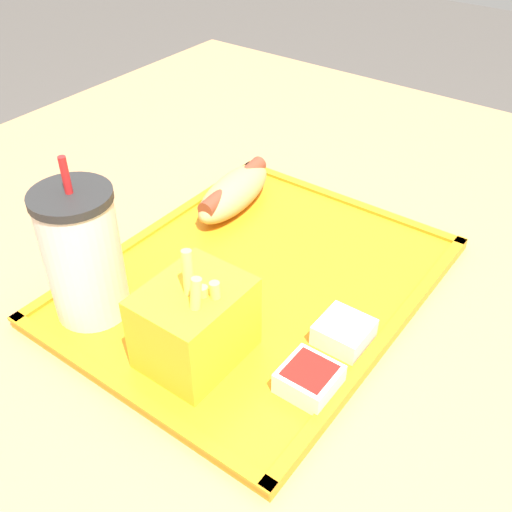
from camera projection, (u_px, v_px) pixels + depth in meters
dining_table at (269, 483)px, 0.85m from camera, size 1.22×1.18×0.72m
food_tray at (256, 282)px, 0.64m from camera, size 0.39×0.31×0.01m
soda_cup at (83, 254)px, 0.56m from camera, size 0.07×0.07×0.17m
hot_dog_far at (234, 191)px, 0.74m from camera, size 0.15×0.07×0.04m
fries_carton at (198, 325)px, 0.52m from camera, size 0.10×0.08×0.12m
sauce_cup_mayo at (344, 331)px, 0.56m from camera, size 0.05×0.05×0.02m
sauce_cup_ketchup at (309, 378)px, 0.51m from camera, size 0.05×0.05×0.02m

